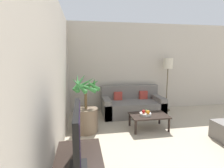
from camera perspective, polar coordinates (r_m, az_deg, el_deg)
The scene contains 11 objects.
wall_back at distance 5.96m, azimuth 16.90°, elevation 5.31°, with size 7.73×0.06×2.70m.
wall_left at distance 2.24m, azimuth -20.27°, elevation -0.67°, with size 0.06×7.81×2.70m.
television at distance 1.84m, azimuth -11.09°, elevation -17.23°, with size 0.18×0.81×0.64m.
potted_palm at distance 4.03m, azimuth -8.44°, elevation -9.31°, with size 0.68×0.68×1.33m.
sofa_loveseat at distance 5.20m, azimuth 6.63°, elevation -6.92°, with size 1.76×0.84×0.83m.
floor_lamp at distance 5.63m, azimuth 17.82°, elevation 5.30°, with size 0.28×0.28×1.64m.
coffee_table at distance 4.27m, azimuth 11.90°, elevation -10.35°, with size 0.88×0.58×0.34m.
fruit_bowl at distance 4.20m, azimuth 10.86°, elevation -9.60°, with size 0.27×0.27×0.05m.
apple_red at distance 4.16m, azimuth 10.27°, elevation -8.80°, with size 0.08×0.08×0.08m.
apple_green at distance 4.22m, azimuth 11.16°, elevation -8.67°, with size 0.07×0.07×0.07m.
orange_fruit at distance 4.12m, azimuth 11.69°, elevation -8.99°, with size 0.09×0.09×0.09m.
Camera 1 is at (-2.69, 0.93, 1.71)m, focal length 28.00 mm.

